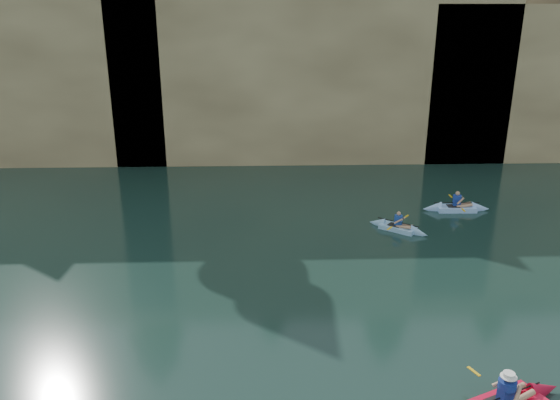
{
  "coord_description": "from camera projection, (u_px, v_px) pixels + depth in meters",
  "views": [
    {
      "loc": [
        -1.13,
        -11.14,
        9.1
      ],
      "look_at": [
        -0.54,
        6.33,
        3.0
      ],
      "focal_mm": 35.0,
      "sensor_mm": 36.0,
      "label": 1
    }
  ],
  "objects": [
    {
      "name": "sea_cave_east",
      "position": [
        441.0,
        127.0,
        33.84
      ],
      "size": [
        5.0,
        1.0,
        4.5
      ],
      "primitive_type": "cube",
      "color": "black",
      "rests_on": "ground"
    },
    {
      "name": "kayaker_ltblue_mid",
      "position": [
        456.0,
        208.0,
        26.09
      ],
      "size": [
        3.22,
        2.4,
        1.22
      ],
      "rotation": [
        0.0,
        0.0,
        -0.03
      ],
      "color": "#98C6FF",
      "rests_on": "ground"
    },
    {
      "name": "kayaker_ltblue_near",
      "position": [
        398.0,
        227.0,
        23.79
      ],
      "size": [
        2.56,
        2.2,
        1.08
      ],
      "rotation": [
        0.0,
        0.0,
        -0.66
      ],
      "color": "#89BCE5",
      "rests_on": "ground"
    },
    {
      "name": "cliff",
      "position": [
        276.0,
        55.0,
        39.88
      ],
      "size": [
        70.0,
        16.0,
        12.0
      ],
      "primitive_type": "cube",
      "color": "tan",
      "rests_on": "ground"
    },
    {
      "name": "cliff_slab_center",
      "position": [
        313.0,
        69.0,
        33.06
      ],
      "size": [
        24.0,
        2.4,
        11.4
      ],
      "primitive_type": "cube",
      "color": "tan",
      "rests_on": "ground"
    },
    {
      "name": "sea_cave_center",
      "position": [
        215.0,
        139.0,
        33.61
      ],
      "size": [
        3.5,
        1.0,
        3.2
      ],
      "primitive_type": "cube",
      "color": "black",
      "rests_on": "ground"
    },
    {
      "name": "ground",
      "position": [
        310.0,
        397.0,
        13.55
      ],
      "size": [
        160.0,
        160.0,
        0.0
      ],
      "primitive_type": "plane",
      "color": "black",
      "rests_on": "ground"
    }
  ]
}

